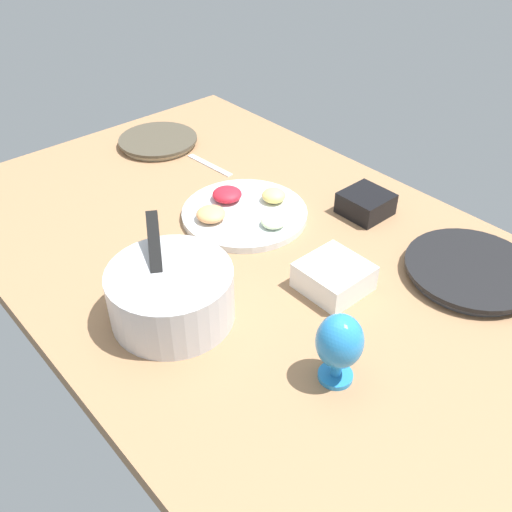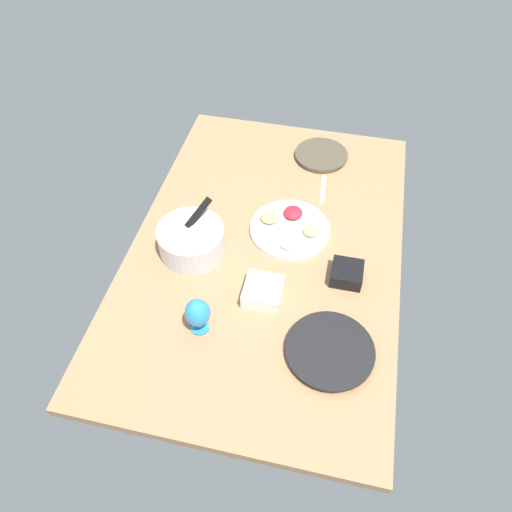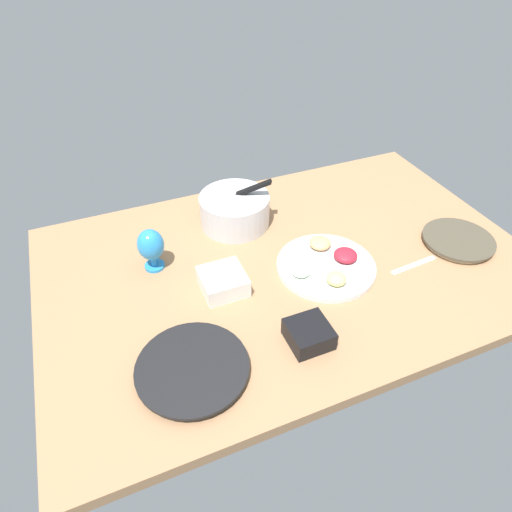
% 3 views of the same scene
% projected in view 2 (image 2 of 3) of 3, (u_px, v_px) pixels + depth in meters
% --- Properties ---
extents(ground_plane, '(1.60, 1.04, 0.04)m').
position_uv_depth(ground_plane, '(266.00, 249.00, 1.91)').
color(ground_plane, '#99704C').
extents(dinner_plate_left, '(0.29, 0.29, 0.03)m').
position_uv_depth(dinner_plate_left, '(330.00, 351.00, 1.58)').
color(dinner_plate_left, '#4C4C51').
rests_on(dinner_plate_left, ground_plane).
extents(dinner_plate_right, '(0.24, 0.24, 0.02)m').
position_uv_depth(dinner_plate_right, '(321.00, 155.00, 2.24)').
color(dinner_plate_right, beige).
rests_on(dinner_plate_right, ground_plane).
extents(mixing_bowl, '(0.26, 0.25, 0.18)m').
position_uv_depth(mixing_bowl, '(191.00, 240.00, 1.83)').
color(mixing_bowl, silver).
rests_on(mixing_bowl, ground_plane).
extents(fruit_platter, '(0.32, 0.32, 0.05)m').
position_uv_depth(fruit_platter, '(290.00, 228.00, 1.94)').
color(fruit_platter, silver).
rests_on(fruit_platter, ground_plane).
extents(hurricane_glass_blue, '(0.09, 0.09, 0.15)m').
position_uv_depth(hurricane_glass_blue, '(198.00, 314.00, 1.59)').
color(hurricane_glass_blue, '#2986D1').
rests_on(hurricane_glass_blue, ground_plane).
extents(square_bowl_white, '(0.13, 0.13, 0.06)m').
position_uv_depth(square_bowl_white, '(263.00, 291.00, 1.71)').
color(square_bowl_white, white).
rests_on(square_bowl_white, ground_plane).
extents(square_bowl_black, '(0.11, 0.11, 0.06)m').
position_uv_depth(square_bowl_black, '(347.00, 273.00, 1.77)').
color(square_bowl_black, black).
rests_on(square_bowl_black, ground_plane).
extents(fork_by_right_plate, '(0.18, 0.03, 0.01)m').
position_uv_depth(fork_by_right_plate, '(323.00, 189.00, 2.11)').
color(fork_by_right_plate, silver).
rests_on(fork_by_right_plate, ground_plane).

